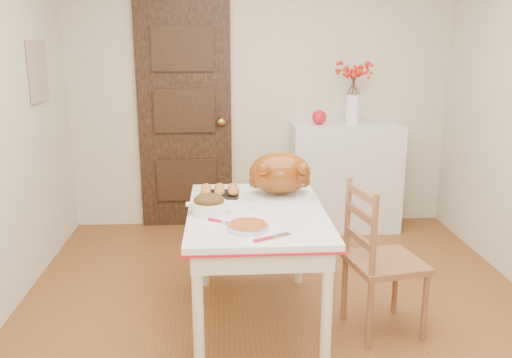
{
  "coord_description": "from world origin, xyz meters",
  "views": [
    {
      "loc": [
        -0.36,
        -3.04,
        1.75
      ],
      "look_at": [
        -0.16,
        0.14,
        0.91
      ],
      "focal_mm": 38.29,
      "sensor_mm": 36.0,
      "label": 1
    }
  ],
  "objects": [
    {
      "name": "rolls_tray",
      "position": [
        -0.38,
        0.42,
        0.77
      ],
      "size": [
        0.27,
        0.22,
        0.07
      ],
      "primitive_type": null,
      "rotation": [
        0.0,
        0.0,
        -0.08
      ],
      "color": "#C7722B",
      "rests_on": "kitchen_table"
    },
    {
      "name": "pie_server",
      "position": [
        -0.11,
        -0.39,
        0.74
      ],
      "size": [
        0.23,
        0.16,
        0.01
      ],
      "primitive_type": null,
      "rotation": [
        0.0,
        0.0,
        0.49
      ],
      "color": "silver",
      "rests_on": "kitchen_table"
    },
    {
      "name": "berry_vase",
      "position": [
        0.81,
        1.78,
        1.26
      ],
      "size": [
        0.28,
        0.28,
        0.55
      ],
      "primitive_type": null,
      "color": "white",
      "rests_on": "sideboard"
    },
    {
      "name": "floor",
      "position": [
        0.0,
        0.0,
        0.0
      ],
      "size": [
        3.5,
        4.0,
        0.0
      ],
      "primitive_type": "cube",
      "color": "brown",
      "rests_on": "ground"
    },
    {
      "name": "sideboard",
      "position": [
        0.76,
        1.78,
        0.49
      ],
      "size": [
        0.98,
        0.44,
        0.98
      ],
      "primitive_type": "cube",
      "color": "silver",
      "rests_on": "floor"
    },
    {
      "name": "pumpkin_pie",
      "position": [
        -0.23,
        -0.25,
        0.76
      ],
      "size": [
        0.26,
        0.26,
        0.05
      ],
      "primitive_type": "cylinder",
      "rotation": [
        0.0,
        0.0,
        -0.16
      ],
      "color": "#A84218",
      "rests_on": "kitchen_table"
    },
    {
      "name": "stuffing_dish",
      "position": [
        -0.44,
        0.06,
        0.79
      ],
      "size": [
        0.33,
        0.29,
        0.11
      ],
      "primitive_type": null,
      "rotation": [
        0.0,
        0.0,
        -0.33
      ],
      "color": "brown",
      "rests_on": "kitchen_table"
    },
    {
      "name": "turkey_platter",
      "position": [
        0.01,
        0.35,
        0.88
      ],
      "size": [
        0.56,
        0.51,
        0.29
      ],
      "primitive_type": null,
      "rotation": [
        0.0,
        0.0,
        0.34
      ],
      "color": "#8B4512",
      "rests_on": "kitchen_table"
    },
    {
      "name": "apple",
      "position": [
        0.51,
        1.78,
        1.05
      ],
      "size": [
        0.13,
        0.13,
        0.13
      ],
      "primitive_type": "sphere",
      "color": "red",
      "rests_on": "sideboard"
    },
    {
      "name": "shaker_pair",
      "position": [
        0.1,
        0.56,
        0.78
      ],
      "size": [
        0.1,
        0.05,
        0.09
      ],
      "primitive_type": null,
      "rotation": [
        0.0,
        0.0,
        -0.1
      ],
      "color": "white",
      "rests_on": "kitchen_table"
    },
    {
      "name": "chair_oak",
      "position": [
        0.6,
        -0.07,
        0.47
      ],
      "size": [
        0.48,
        0.48,
        0.93
      ],
      "primitive_type": null,
      "rotation": [
        0.0,
        0.0,
        1.76
      ],
      "color": "brown",
      "rests_on": "floor"
    },
    {
      "name": "kitchen_table",
      "position": [
        -0.16,
        0.09,
        0.37
      ],
      "size": [
        0.84,
        1.23,
        0.73
      ],
      "primitive_type": null,
      "color": "white",
      "rests_on": "floor"
    },
    {
      "name": "wall_front",
      "position": [
        0.0,
        -2.0,
        1.25
      ],
      "size": [
        3.5,
        0.0,
        2.5
      ],
      "primitive_type": "cube",
      "color": "beige",
      "rests_on": "ground"
    },
    {
      "name": "drinking_glass",
      "position": [
        -0.07,
        0.53,
        0.79
      ],
      "size": [
        0.07,
        0.07,
        0.1
      ],
      "primitive_type": "cylinder",
      "rotation": [
        0.0,
        0.0,
        -0.26
      ],
      "color": "white",
      "rests_on": "kitchen_table"
    },
    {
      "name": "photo_board",
      "position": [
        -1.73,
        1.2,
        1.5
      ],
      "size": [
        0.03,
        0.35,
        0.45
      ],
      "primitive_type": "cube",
      "color": "#C6B38D",
      "rests_on": "ground"
    },
    {
      "name": "door_back",
      "position": [
        -0.7,
        1.97,
        1.03
      ],
      "size": [
        0.85,
        0.06,
        2.06
      ],
      "primitive_type": "cube",
      "color": "black",
      "rests_on": "ground"
    },
    {
      "name": "wall_back",
      "position": [
        0.0,
        2.0,
        1.25
      ],
      "size": [
        3.5,
        0.0,
        2.5
      ],
      "primitive_type": "cube",
      "color": "beige",
      "rests_on": "ground"
    },
    {
      "name": "carving_knife",
      "position": [
        -0.35,
        -0.14,
        0.74
      ],
      "size": [
        0.23,
        0.18,
        0.01
      ],
      "primitive_type": null,
      "rotation": [
        0.0,
        0.0,
        -0.61
      ],
      "color": "silver",
      "rests_on": "kitchen_table"
    }
  ]
}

